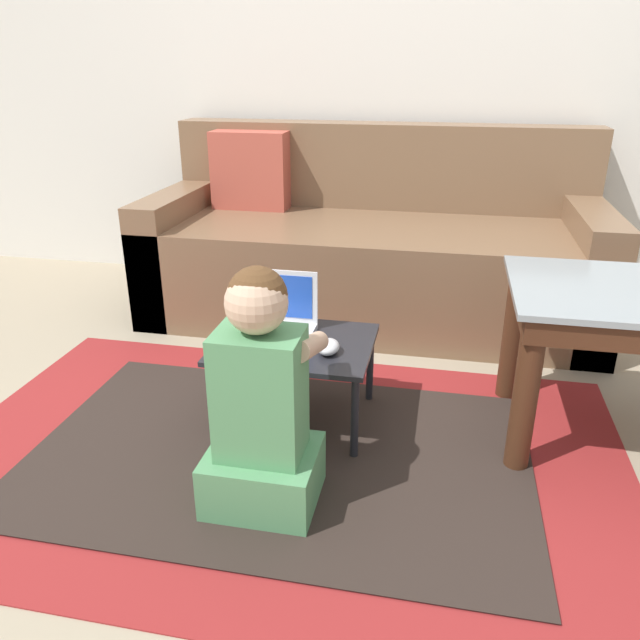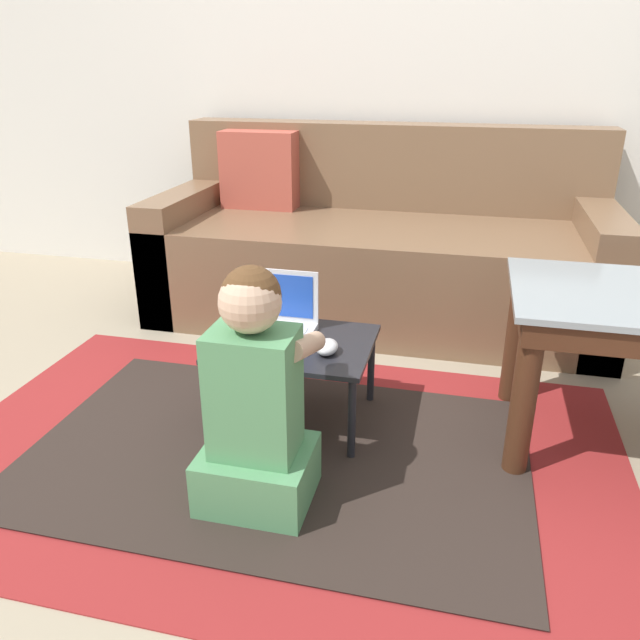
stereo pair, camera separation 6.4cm
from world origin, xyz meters
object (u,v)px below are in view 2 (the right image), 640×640
laptop_desk (294,350)px  laptop (277,324)px  computer_mouse (327,347)px  couch (378,251)px  person_seated (256,403)px

laptop_desk → laptop: laptop is taller
laptop_desk → computer_mouse: 0.14m
laptop → computer_mouse: (0.19, -0.11, -0.01)m
couch → person_seated: 1.45m
laptop_desk → laptop: size_ratio=2.04×
laptop → computer_mouse: bearing=-29.0°
computer_mouse → couch: bearing=90.6°
person_seated → computer_mouse: bearing=73.4°
laptop_desk → computer_mouse: computer_mouse is taller
computer_mouse → person_seated: size_ratio=0.14×
person_seated → laptop: bearing=100.5°
laptop → laptop_desk: bearing=-33.1°
laptop → person_seated: 0.47m
computer_mouse → person_seated: bearing=-106.6°
person_seated → couch: bearing=86.3°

